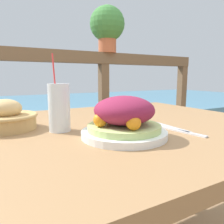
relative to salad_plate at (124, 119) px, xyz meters
name	(u,v)px	position (x,y,z in m)	size (l,w,h in m)	color
patio_table	(109,145)	(0.04, 0.16, -0.13)	(1.28, 0.97, 0.72)	#997047
railing_fence	(49,93)	(0.04, 1.10, 0.01)	(2.80, 0.08, 1.09)	brown
sea_backdrop	(17,116)	(0.04, 3.60, -0.56)	(12.00, 4.00, 0.42)	teal
salad_plate	(124,119)	(0.00, 0.00, 0.00)	(0.26, 0.26, 0.12)	white
drink_glass	(59,107)	(-0.15, 0.17, 0.03)	(0.07, 0.07, 0.25)	silver
bread_basket	(6,118)	(-0.30, 0.27, -0.01)	(0.21, 0.21, 0.10)	tan
potted_plant	(107,26)	(0.53, 1.10, 0.53)	(0.28, 0.28, 0.37)	#B75B38
fork	(170,127)	(0.20, 0.02, -0.05)	(0.02, 0.18, 0.00)	silver
knife	(180,131)	(0.19, -0.04, -0.05)	(0.04, 0.18, 0.00)	silver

